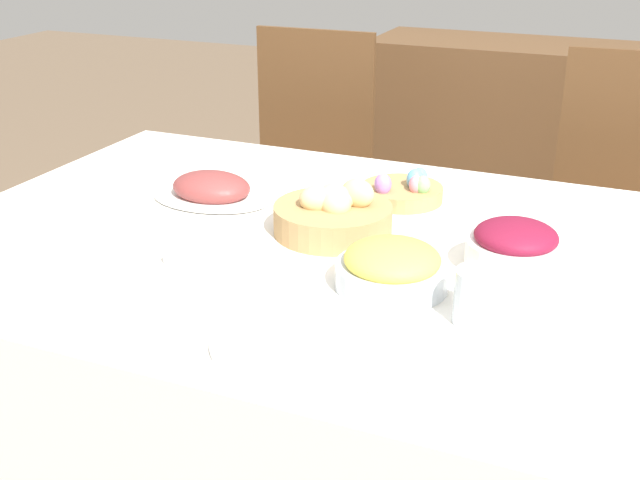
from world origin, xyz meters
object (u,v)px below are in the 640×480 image
Objects in this scene: chair_far_left at (303,176)px; drinking_cup at (477,297)px; spoon at (405,369)px; pineapple_bowl at (392,267)px; knife at (386,365)px; beet_salad_bowl at (515,247)px; bread_basket at (334,214)px; dinner_plate at (293,343)px; egg_basket at (403,191)px; fork at (207,325)px; ham_platter at (212,189)px; butter_dish at (203,255)px; sideboard at (517,157)px; chair_far_right at (620,220)px.

drinking_cup is (0.85, -1.17, 0.26)m from chair_far_left.
chair_far_left is 1.58m from spoon.
drinking_cup is (0.06, 0.19, 0.05)m from spoon.
knife is at bearing -73.34° from pineapple_bowl.
beet_salad_bowl reaches higher than pineapple_bowl.
dinner_plate is at bearing -75.84° from bread_basket.
pineapple_bowl is at bearing -75.10° from egg_basket.
egg_basket is 0.74m from spoon.
fork is at bearing -176.02° from spoon.
fork is (0.44, -1.36, 0.22)m from chair_far_left.
egg_basket is at bearing -51.07° from chair_far_left.
ham_platter is 0.79m from drinking_cup.
fork is at bearing 176.02° from knife.
knife is 1.73× the size of drinking_cup.
spoon is at bearing -24.45° from butter_dish.
knife is (0.62, -0.54, -0.02)m from ham_platter.
beet_salad_bowl is 0.60m from butter_dish.
pineapple_bowl is 0.19m from drinking_cup.
knife is (0.75, -1.36, 0.22)m from chair_far_left.
spoon is at bearing -3.98° from knife.
bread_basket is 0.30m from butter_dish.
bread_basket is (0.48, -0.90, 0.26)m from chair_far_left.
chair_far_left reaches higher than pineapple_bowl.
beet_salad_bowl is at bearing -80.92° from sideboard.
pineapple_bowl is at bearing 102.68° from knife.
chair_far_left is at bearing -127.03° from sideboard.
drinking_cup is at bearing -60.59° from egg_basket.
sideboard is 3.94× the size of ham_platter.
sideboard reaches higher than bread_basket.
egg_basket is 0.73× the size of dinner_plate.
chair_far_right is 1.03m from chair_far_left.
fork is at bearing -155.10° from drinking_cup.
pineapple_bowl is 0.35m from fork.
dinner_plate is (0.12, -0.46, -0.04)m from bread_basket.
dinner_plate is at bearing -67.75° from chair_far_left.
dinner_plate is at bearing -122.34° from beet_salad_bowl.
knife is (0.20, -0.70, -0.02)m from egg_basket.
sideboard reaches higher than spoon.
butter_dish is (-0.26, -0.49, -0.01)m from egg_basket.
ham_platter reaches higher than knife.
beet_salad_bowl is at bearing 40.99° from fork.
sideboard is 1.70m from ham_platter.
spoon is (0.11, -0.26, -0.04)m from pineapple_bowl.
fork and spoon have the same top height.
chair_far_right is 0.90m from sideboard.
butter_dish reaches higher than dinner_plate.
ham_platter is at bearing 171.21° from beet_salad_bowl.
egg_basket is 0.93× the size of pineapple_bowl.
dinner_plate is (-0.27, -0.43, -0.04)m from beet_salad_bowl.
drinking_cup is (0.26, -1.95, 0.35)m from sideboard.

